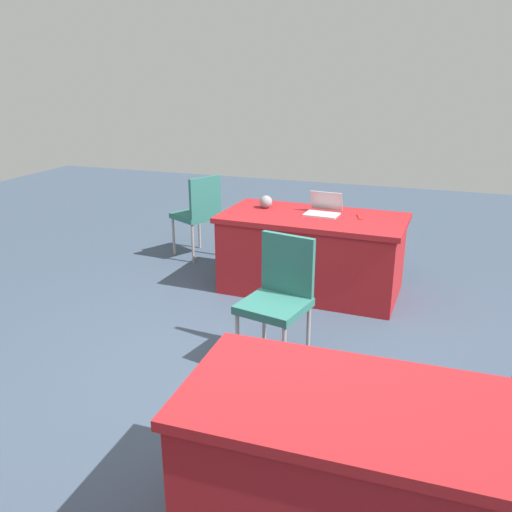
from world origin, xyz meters
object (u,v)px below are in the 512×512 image
object	(u,v)px
chair_aisle	(279,293)
yarn_ball	(266,202)
table_foreground	(312,253)
chair_tucked_right	(199,211)
table_mid_right	(359,476)
scissors_red	(360,217)
laptop_silver	(323,210)

from	to	relation	value
chair_aisle	yarn_ball	bearing A→B (deg)	-56.42
table_foreground	chair_tucked_right	bearing A→B (deg)	-20.65
table_mid_right	table_foreground	bearing A→B (deg)	-72.35
table_mid_right	chair_aisle	distance (m)	1.68
scissors_red	chair_tucked_right	bearing A→B (deg)	-119.94
chair_tucked_right	yarn_ball	world-z (taller)	chair_tucked_right
laptop_silver	yarn_ball	size ratio (longest dim) A/B	2.65
yarn_ball	scissors_red	world-z (taller)	yarn_ball
laptop_silver	scissors_red	bearing A→B (deg)	-174.63
yarn_ball	chair_tucked_right	bearing A→B (deg)	-23.93
table_mid_right	chair_tucked_right	size ratio (longest dim) A/B	1.63
chair_aisle	laptop_silver	world-z (taller)	laptop_silver
chair_aisle	chair_tucked_right	bearing A→B (deg)	-39.69
laptop_silver	yarn_ball	bearing A→B (deg)	-0.96
table_mid_right	chair_aisle	xyz separation A→B (m)	(0.82, -1.46, 0.16)
table_foreground	scissors_red	distance (m)	0.58
yarn_ball	laptop_silver	bearing A→B (deg)	174.85
table_foreground	table_mid_right	bearing A→B (deg)	107.65
laptop_silver	table_mid_right	bearing A→B (deg)	110.02
scissors_red	laptop_silver	bearing A→B (deg)	-104.91
chair_tucked_right	scissors_red	world-z (taller)	chair_tucked_right
table_foreground	chair_aisle	xyz separation A→B (m)	(-0.10, 1.43, 0.16)
chair_aisle	laptop_silver	distance (m)	1.53
table_foreground	table_mid_right	distance (m)	3.03
chair_tucked_right	chair_aisle	distance (m)	2.53
chair_tucked_right	yarn_ball	distance (m)	1.08
table_mid_right	yarn_ball	xyz separation A→B (m)	(1.44, -3.02, 0.44)
table_mid_right	chair_tucked_right	world-z (taller)	chair_tucked_right
laptop_silver	chair_tucked_right	bearing A→B (deg)	-12.88
chair_tucked_right	scissors_red	xyz separation A→B (m)	(-1.90, 0.47, 0.21)
chair_tucked_right	laptop_silver	xyz separation A→B (m)	(-1.55, 0.48, 0.25)
table_mid_right	scissors_red	distance (m)	3.03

